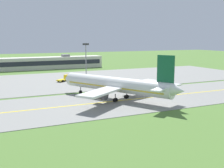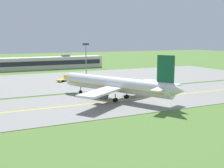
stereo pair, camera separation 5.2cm
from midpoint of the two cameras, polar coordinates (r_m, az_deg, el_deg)
The scene contains 8 objects.
ground_plane at distance 76.22m, azimuth 2.44°, elevation -3.36°, with size 500.00×500.00×0.00m, color #517A33.
taxiway_strip at distance 76.21m, azimuth 2.44°, elevation -3.32°, with size 240.00×28.00×0.10m, color gray.
apron_pad at distance 117.89m, azimuth -2.67°, elevation 1.18°, with size 140.00×52.00×0.10m, color gray.
taxiway_centreline at distance 76.19m, azimuth 2.44°, elevation -3.28°, with size 220.00×0.60×0.01m, color yellow.
airplane_lead at distance 76.46m, azimuth 0.91°, elevation -0.16°, with size 30.39×36.62×12.70m.
service_truck_baggage at distance 111.30m, azimuth -9.48°, elevation 1.17°, with size 6.33×5.51×2.59m.
terminal_building at distance 156.61m, azimuth -14.08°, elevation 4.12°, with size 66.83×9.00×7.69m.
apron_light_mast at distance 110.11m, azimuth -5.32°, elevation 5.43°, with size 2.40×0.50×14.70m.
Camera 1 is at (-34.40, -65.92, 16.74)m, focal length 45.11 mm.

